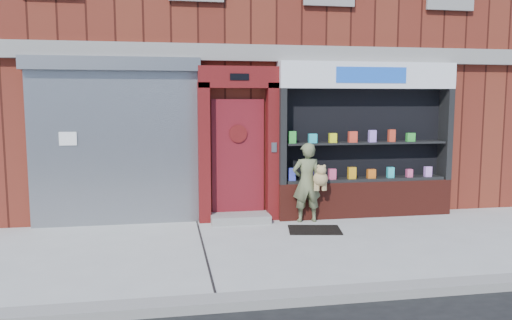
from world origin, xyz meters
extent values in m
plane|color=#9E9E99|center=(0.00, 0.00, 0.00)|extent=(80.00, 80.00, 0.00)
cube|color=gray|center=(0.00, -2.15, 0.06)|extent=(60.00, 0.30, 0.12)
cube|color=#5C1E15|center=(0.00, 6.00, 4.00)|extent=(12.00, 8.00, 8.00)
cube|color=gray|center=(0.00, 1.92, 3.15)|extent=(12.00, 0.16, 0.30)
cube|color=gray|center=(-3.00, 1.94, 1.40)|extent=(3.00, 0.10, 2.80)
cube|color=slate|center=(-3.00, 1.88, 2.92)|extent=(3.10, 0.30, 0.24)
cube|color=white|center=(-3.80, 1.88, 1.60)|extent=(0.30, 0.01, 0.24)
cube|color=#500D0E|center=(-1.40, 1.86, 1.30)|extent=(0.22, 0.28, 2.60)
cube|color=#500D0E|center=(-0.10, 1.86, 1.30)|extent=(0.22, 0.28, 2.60)
cube|color=#500D0E|center=(-0.75, 1.86, 2.70)|extent=(1.50, 0.28, 0.40)
cube|color=black|center=(-0.75, 1.71, 2.70)|extent=(0.35, 0.01, 0.12)
cube|color=maroon|center=(-0.75, 1.97, 1.20)|extent=(1.00, 0.06, 2.20)
cylinder|color=black|center=(-0.75, 1.93, 1.65)|extent=(0.28, 0.02, 0.28)
cylinder|color=#500D0E|center=(-0.75, 1.92, 1.65)|extent=(0.34, 0.02, 0.34)
cube|color=gray|center=(-0.75, 1.70, 0.07)|extent=(1.10, 0.55, 0.15)
cube|color=slate|center=(-0.10, 1.71, 1.40)|extent=(0.10, 0.02, 0.18)
cube|color=#591D15|center=(1.75, 1.80, 0.35)|extent=(3.50, 0.40, 0.70)
cube|color=black|center=(0.06, 1.80, 1.60)|extent=(0.12, 0.40, 1.80)
cube|color=black|center=(3.44, 1.80, 1.60)|extent=(0.12, 0.40, 1.80)
cube|color=black|center=(1.75, 1.99, 1.60)|extent=(3.30, 0.03, 1.80)
cube|color=black|center=(1.75, 1.80, 0.73)|extent=(3.20, 0.36, 0.06)
cube|color=black|center=(1.75, 1.80, 1.45)|extent=(3.20, 0.36, 0.04)
cube|color=white|center=(1.75, 1.80, 2.75)|extent=(3.50, 0.40, 0.50)
cube|color=blue|center=(1.75, 1.59, 2.75)|extent=(1.40, 0.01, 0.30)
cube|color=#3B46C9|center=(0.25, 1.72, 0.88)|extent=(0.13, 0.09, 0.24)
cube|color=#A57DE1|center=(0.65, 1.72, 0.84)|extent=(0.15, 0.09, 0.17)
cube|color=#D54770|center=(1.05, 1.72, 0.86)|extent=(0.14, 0.09, 0.20)
cube|color=orange|center=(1.45, 1.72, 0.87)|extent=(0.15, 0.09, 0.23)
cube|color=orange|center=(1.85, 1.72, 0.85)|extent=(0.16, 0.09, 0.18)
cube|color=#26B8C1|center=(2.25, 1.72, 0.86)|extent=(0.13, 0.09, 0.21)
cube|color=#D54779|center=(2.65, 1.72, 0.84)|extent=(0.12, 0.09, 0.16)
cube|color=#CB84EE|center=(3.05, 1.72, 0.86)|extent=(0.13, 0.09, 0.20)
cube|color=green|center=(0.25, 1.72, 1.58)|extent=(0.13, 0.09, 0.23)
cube|color=#27B5C3|center=(0.65, 1.72, 1.56)|extent=(0.16, 0.09, 0.18)
cube|color=yellow|center=(1.05, 1.72, 1.56)|extent=(0.14, 0.09, 0.18)
cube|color=red|center=(1.45, 1.72, 1.58)|extent=(0.16, 0.09, 0.21)
cube|color=#A980E7|center=(1.85, 1.72, 1.59)|extent=(0.14, 0.09, 0.23)
cube|color=red|center=(2.25, 1.72, 1.59)|extent=(0.13, 0.09, 0.24)
cube|color=green|center=(2.65, 1.72, 1.55)|extent=(0.16, 0.09, 0.17)
imported|color=#626945|center=(0.49, 1.53, 0.75)|extent=(0.55, 0.36, 1.49)
sphere|color=#A58852|center=(0.70, 1.37, 0.84)|extent=(0.27, 0.27, 0.27)
sphere|color=#A58852|center=(0.70, 1.32, 1.00)|extent=(0.18, 0.18, 0.18)
sphere|color=#A58852|center=(0.65, 1.32, 1.07)|extent=(0.06, 0.06, 0.06)
sphere|color=#A58852|center=(0.76, 1.32, 1.07)|extent=(0.06, 0.06, 0.06)
cylinder|color=#A58852|center=(0.61, 1.37, 0.70)|extent=(0.06, 0.06, 0.16)
cylinder|color=#A58852|center=(0.80, 1.37, 0.70)|extent=(0.06, 0.06, 0.16)
cylinder|color=#A58852|center=(0.65, 1.35, 0.70)|extent=(0.06, 0.06, 0.16)
cylinder|color=#A58852|center=(0.76, 1.35, 0.70)|extent=(0.06, 0.06, 0.16)
cube|color=black|center=(0.45, 0.86, 0.01)|extent=(1.01, 0.79, 0.02)
camera|label=1|loc=(-2.08, -7.38, 2.26)|focal=35.00mm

